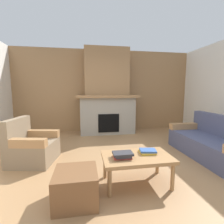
# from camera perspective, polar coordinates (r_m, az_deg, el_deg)

# --- Properties ---
(ground) EXTENTS (9.00, 9.00, 0.00)m
(ground) POSITION_cam_1_polar(r_m,az_deg,el_deg) (3.06, 5.41, -19.20)
(ground) COLOR #9E754C
(wall_back_wood_panel) EXTENTS (6.00, 0.12, 2.70)m
(wall_back_wood_panel) POSITION_cam_1_polar(r_m,az_deg,el_deg) (5.68, -2.31, 7.28)
(wall_back_wood_panel) COLOR #997047
(wall_back_wood_panel) RESTS_ON ground
(fireplace) EXTENTS (1.90, 0.82, 2.70)m
(fireplace) POSITION_cam_1_polar(r_m,az_deg,el_deg) (5.31, -1.78, 5.26)
(fireplace) COLOR gray
(fireplace) RESTS_ON ground
(couch) EXTENTS (0.84, 1.80, 0.85)m
(couch) POSITION_cam_1_polar(r_m,az_deg,el_deg) (4.03, 31.39, -9.26)
(couch) COLOR #474C6B
(couch) RESTS_ON ground
(armchair) EXTENTS (0.89, 0.89, 0.85)m
(armchair) POSITION_cam_1_polar(r_m,az_deg,el_deg) (3.58, -26.16, -10.83)
(armchair) COLOR #847056
(armchair) RESTS_ON ground
(coffee_table) EXTENTS (1.00, 0.60, 0.43)m
(coffee_table) POSITION_cam_1_polar(r_m,az_deg,el_deg) (2.53, 8.58, -15.85)
(coffee_table) COLOR #A87A4C
(coffee_table) RESTS_ON ground
(ottoman) EXTENTS (0.52, 0.52, 0.40)m
(ottoman) POSITION_cam_1_polar(r_m,az_deg,el_deg) (2.27, -12.36, -23.86)
(ottoman) COLOR brown
(ottoman) RESTS_ON ground
(book_stack_near_edge) EXTENTS (0.28, 0.22, 0.08)m
(book_stack_near_edge) POSITION_cam_1_polar(r_m,az_deg,el_deg) (2.39, 3.69, -14.59)
(book_stack_near_edge) COLOR #B23833
(book_stack_near_edge) RESTS_ON coffee_table
(book_stack_center) EXTENTS (0.26, 0.21, 0.06)m
(book_stack_center) POSITION_cam_1_polar(r_m,az_deg,el_deg) (2.61, 12.20, -13.21)
(book_stack_center) COLOR gold
(book_stack_center) RESTS_ON coffee_table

